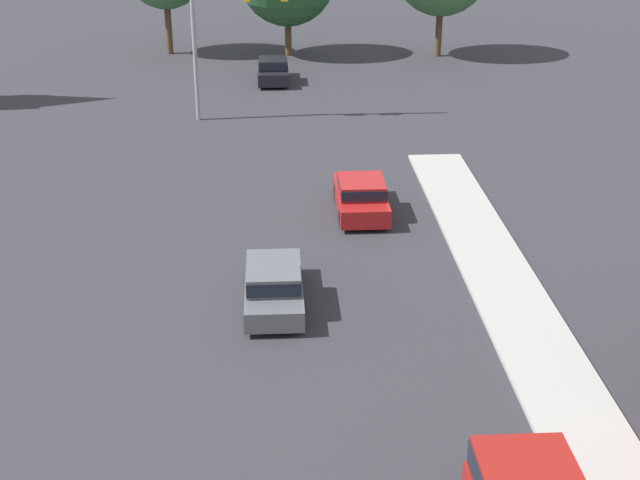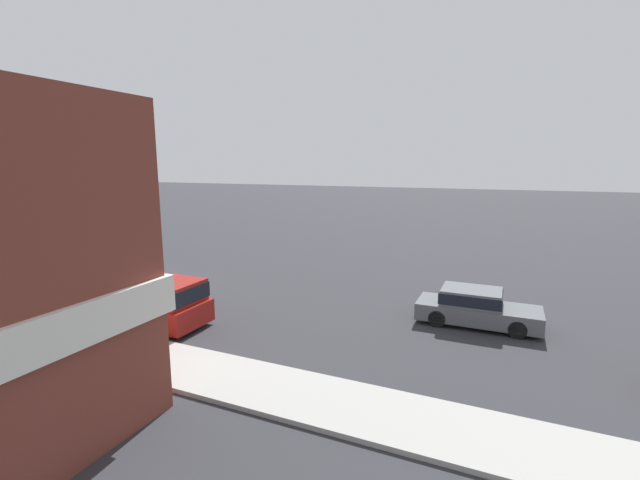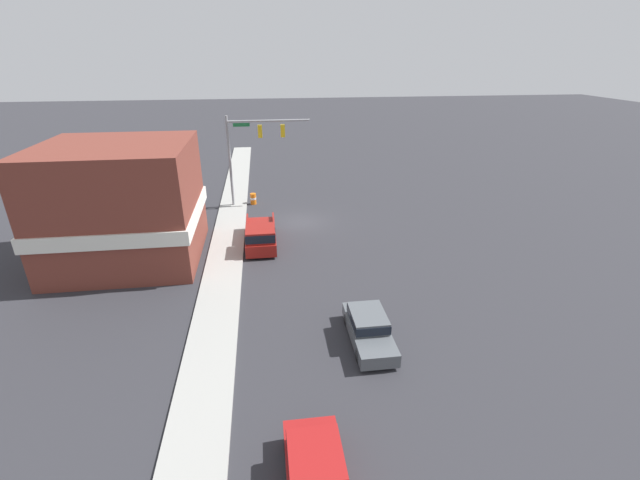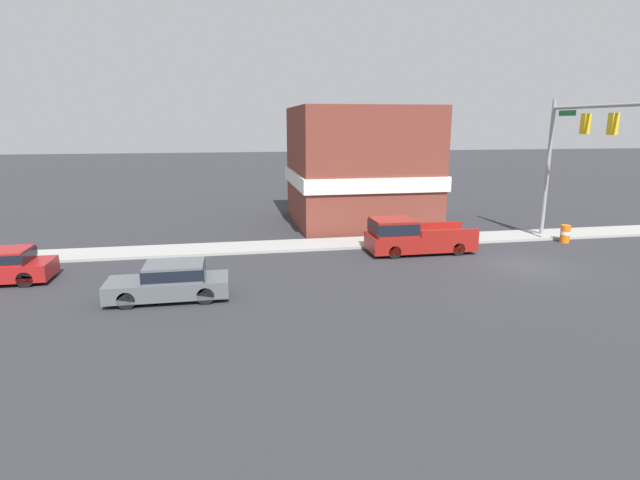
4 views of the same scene
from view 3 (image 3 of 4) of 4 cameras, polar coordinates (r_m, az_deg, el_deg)
name	(u,v)px [view 3 (image 3 of 4)]	position (r m, az deg, el deg)	size (l,w,h in m)	color
ground_plane	(301,222)	(35.23, -2.57, 2.41)	(200.00, 200.00, 0.00)	#2D2D33
sidewalk_curb	(230,225)	(35.22, -11.85, 2.02)	(2.40, 60.00, 0.14)	#9E9E99
near_signal_assembly	(253,142)	(38.12, -8.97, 12.82)	(7.12, 0.49, 7.97)	gray
car_lead	(368,327)	(21.11, 6.48, -11.44)	(1.78, 4.56, 1.43)	black
car_oncoming	(316,473)	(15.32, -0.50, -28.59)	(1.88, 4.35, 1.45)	black
pickup_truck_parked	(261,235)	(30.66, -7.91, 0.65)	(2.09, 5.53, 1.85)	black
construction_barrel	(253,199)	(39.71, -8.89, 5.45)	(0.54, 0.54, 1.01)	orange
corner_brick_building	(123,205)	(30.57, -24.73, 4.27)	(9.37, 9.00, 7.69)	brown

